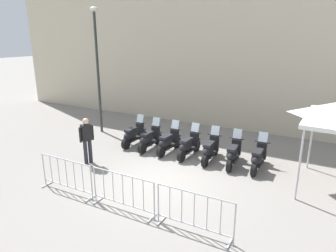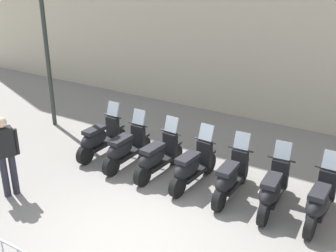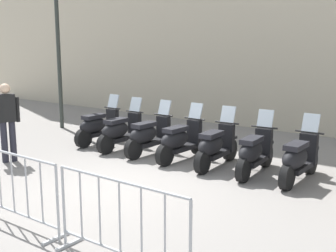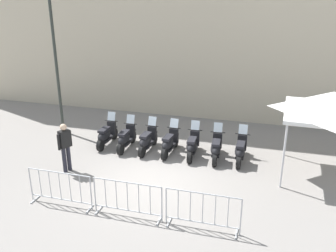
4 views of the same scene
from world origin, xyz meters
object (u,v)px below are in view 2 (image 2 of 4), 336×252
Objects in this scene: motorcycle_0 at (100,139)px; street_lamp at (41,2)px; motorcycle_3 at (192,167)px; officer_near_row_end at (6,152)px; motorcycle_4 at (230,178)px; motorcycle_5 at (272,190)px; motorcycle_2 at (157,157)px; motorcycle_1 at (125,148)px; motorcycle_6 at (320,202)px.

motorcycle_0 is 0.30× the size of street_lamp.
officer_near_row_end reaches higher than motorcycle_3.
motorcycle_0 is 3.52m from motorcycle_4.
motorcycle_4 is 1.00× the size of motorcycle_5.
motorcycle_3 is at bearing -177.07° from motorcycle_4.
officer_near_row_end is at bearing -129.86° from motorcycle_2.
motorcycle_1 is at bearing -176.54° from motorcycle_5.
motorcycle_1 is at bearing -176.22° from motorcycle_3.
motorcycle_1 is 1.00× the size of motorcycle_4.
motorcycle_4 is at bearing -176.64° from motorcycle_5.
motorcycle_1 is 4.40m from motorcycle_6.
officer_near_row_end reaches higher than motorcycle_1.
motorcycle_4 is at bearing 33.55° from officer_near_row_end.
motorcycle_2 is 0.99× the size of officer_near_row_end.
motorcycle_1 is 4.64m from street_lamp.
motorcycle_1 and motorcycle_5 have the same top height.
motorcycle_0 is 2.64m from motorcycle_3.
motorcycle_5 is at bearing 3.36° from motorcycle_4.
motorcycle_2 is at bearing 50.14° from officer_near_row_end.
street_lamp reaches higher than motorcycle_3.
motorcycle_4 is 1.00× the size of officer_near_row_end.
motorcycle_6 is at bearing 4.92° from motorcycle_4.
motorcycle_5 is at bearing -4.83° from street_lamp.
motorcycle_6 is at bearing 4.07° from motorcycle_1.
motorcycle_6 is at bearing 6.50° from motorcycle_5.
motorcycle_2 is 1.77m from motorcycle_4.
motorcycle_3 and motorcycle_4 have the same top height.
motorcycle_4 is (2.64, 0.16, 0.00)m from motorcycle_1.
motorcycle_5 is 1.00× the size of motorcycle_6.
motorcycle_1 is 1.00× the size of motorcycle_5.
officer_near_row_end reaches higher than motorcycle_4.
motorcycle_2 is at bearing -176.37° from motorcycle_3.
motorcycle_3 is 1.77m from motorcycle_5.
motorcycle_2 and motorcycle_3 have the same top height.
motorcycle_5 is 7.59m from street_lamp.
motorcycle_0 is at bearing -178.94° from motorcycle_3.
motorcycle_1 is at bearing -13.16° from street_lamp.
motorcycle_1 is at bearing 64.26° from officer_near_row_end.
motorcycle_6 is at bearing 4.26° from motorcycle_3.
motorcycle_1 and motorcycle_6 have the same top height.
motorcycle_0 is 1.00× the size of officer_near_row_end.
motorcycle_3 and motorcycle_5 have the same top height.
motorcycle_2 is at bearing -0.23° from motorcycle_0.
motorcycle_0 is at bearing 84.27° from officer_near_row_end.
motorcycle_2 is 3.52m from motorcycle_6.
officer_near_row_end reaches higher than motorcycle_6.
motorcycle_3 is at bearing -176.85° from motorcycle_5.
motorcycle_4 is (3.52, 0.09, 0.00)m from motorcycle_0.
motorcycle_0 and motorcycle_1 have the same top height.
motorcycle_0 is at bearing 179.77° from motorcycle_2.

